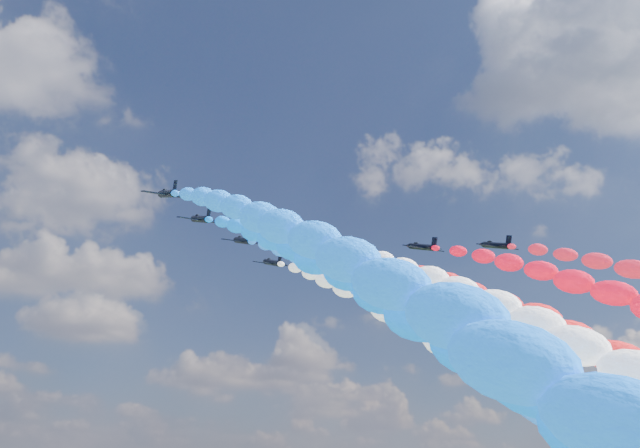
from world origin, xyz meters
name	(u,v)px	position (x,y,z in m)	size (l,w,h in m)	color
jet_0	(167,194)	(-30.66, -4.64, 90.84)	(8.06, 10.81, 2.38)	black
trail_0	(297,259)	(-30.66, -52.86, 68.46)	(5.71, 93.41, 47.76)	blue
jet_1	(201,219)	(-22.09, 5.06, 90.84)	(8.06, 10.81, 2.38)	black
trail_1	(331,290)	(-22.09, -43.16, 68.46)	(5.71, 93.41, 47.76)	#086BF8
jet_2	(243,241)	(-11.05, 13.71, 90.84)	(8.06, 10.81, 2.38)	black
trail_2	(378,313)	(-11.05, -34.51, 68.46)	(5.71, 93.41, 47.76)	#1D6BFF
jet_3	(313,244)	(1.60, 9.97, 90.84)	(8.06, 10.81, 2.38)	black
trail_3	(479,317)	(1.60, -38.25, 68.46)	(5.71, 93.41, 47.76)	white
jet_4	(272,263)	(-0.07, 25.66, 90.84)	(8.06, 10.81, 2.38)	black
trail_4	(402,335)	(-0.07, -22.56, 68.46)	(5.71, 93.41, 47.76)	white
jet_5	(351,257)	(12.25, 14.64, 90.84)	(8.06, 10.81, 2.38)	black
trail_5	(521,329)	(12.25, -33.58, 68.46)	(5.71, 93.41, 47.76)	red
jet_6	(422,247)	(20.89, 2.49, 90.84)	(8.06, 10.81, 2.38)	black
trail_6	(636,319)	(20.89, -45.73, 68.46)	(5.71, 93.41, 47.76)	red
jet_7	(496,245)	(32.81, -4.60, 90.84)	(8.06, 10.81, 2.38)	black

